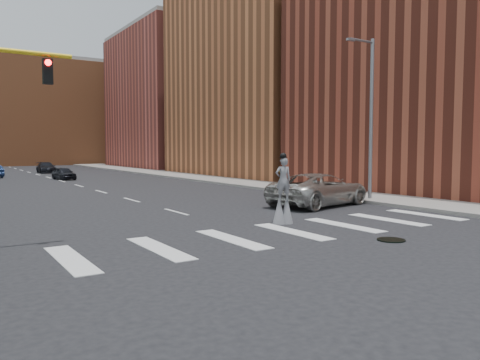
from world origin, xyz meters
TOP-DOWN VIEW (x-y plane):
  - ground_plane at (0.00, 0.00)m, footprint 160.00×160.00m
  - sidewalk_right at (12.50, 25.00)m, footprint 5.00×90.00m
  - manhole at (3.00, -2.00)m, footprint 0.90×0.90m
  - building_near at (22.00, 8.00)m, footprint 16.00×20.00m
  - building_mid at (22.00, 30.00)m, footprint 16.00×22.00m
  - building_far at (22.00, 54.00)m, footprint 16.00×22.00m
  - building_backdrop at (6.00, 78.00)m, footprint 26.00×14.00m
  - streetlight at (10.90, 6.00)m, footprint 2.05×0.20m
  - stilt_performer at (2.14, 2.62)m, footprint 0.82×0.62m
  - suv_crossing at (7.33, 6.16)m, footprint 6.55×3.98m
  - car_near at (0.61, 33.97)m, footprint 1.82×3.63m
  - car_far at (1.53, 47.44)m, footprint 1.85×4.41m

SIDE VIEW (x-z plane):
  - ground_plane at x=0.00m, z-range 0.00..0.00m
  - manhole at x=3.00m, z-range 0.00..0.04m
  - sidewalk_right at x=12.50m, z-range 0.00..0.18m
  - car_near at x=0.61m, z-range 0.00..1.19m
  - car_far at x=1.53m, z-range 0.00..1.27m
  - suv_crossing at x=7.33m, z-range 0.00..1.70m
  - stilt_performer at x=2.14m, z-range -0.30..2.52m
  - streetlight at x=10.90m, z-range 0.40..9.40m
  - building_backdrop at x=6.00m, z-range 0.00..18.00m
  - building_far at x=22.00m, z-range 0.00..20.00m
  - building_near at x=22.00m, z-range 0.00..22.00m
  - building_mid at x=22.00m, z-range 0.00..24.00m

